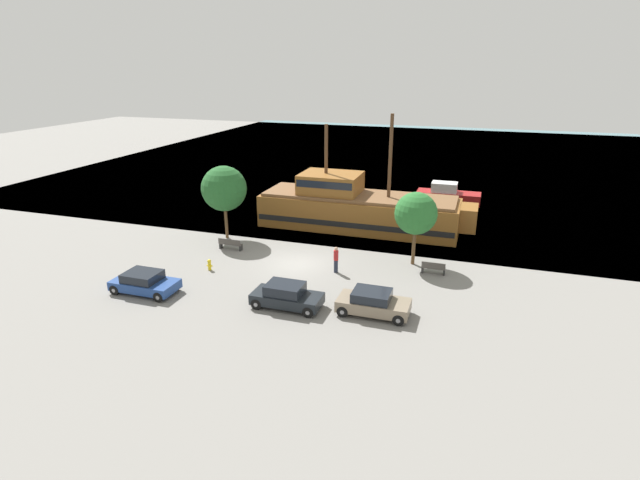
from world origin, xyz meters
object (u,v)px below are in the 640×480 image
(pirate_ship, at_px, (357,208))
(bench_promenade_east, at_px, (433,268))
(parked_car_curb_front, at_px, (144,282))
(moored_boat_outer, at_px, (291,196))
(parked_car_curb_rear, at_px, (373,303))
(pedestrian_walking_near, at_px, (336,259))
(moored_boat_dockside, at_px, (447,195))
(parked_car_curb_mid, at_px, (286,296))
(fire_hydrant, at_px, (209,264))
(bench_promenade_west, at_px, (230,244))

(pirate_ship, xyz_separation_m, bench_promenade_east, (7.31, -8.10, -1.28))
(parked_car_curb_front, bearing_deg, moored_boat_outer, 88.22)
(parked_car_curb_rear, xyz_separation_m, pedestrian_walking_near, (-3.64, 5.01, 0.23))
(moored_boat_dockside, height_order, parked_car_curb_rear, moored_boat_dockside)
(parked_car_curb_rear, distance_m, bench_promenade_east, 7.25)
(parked_car_curb_mid, relative_size, fire_hydrant, 5.27)
(moored_boat_dockside, xyz_separation_m, parked_car_curb_mid, (-6.83, -26.41, -0.04))
(fire_hydrant, bearing_deg, bench_promenade_west, 97.52)
(parked_car_curb_front, xyz_separation_m, fire_hydrant, (1.97, 4.32, -0.25))
(parked_car_curb_rear, xyz_separation_m, fire_hydrant, (-11.90, 2.71, -0.29))
(pirate_ship, distance_m, fire_hydrant, 14.18)
(bench_promenade_east, distance_m, bench_promenade_west, 15.02)
(pedestrian_walking_near, bearing_deg, moored_boat_dockside, 74.94)
(pirate_ship, height_order, parked_car_curb_mid, pirate_ship)
(pirate_ship, distance_m, parked_car_curb_rear, 15.62)
(fire_hydrant, height_order, pedestrian_walking_near, pedestrian_walking_near)
(pirate_ship, height_order, parked_car_curb_front, pirate_ship)
(pirate_ship, bearing_deg, parked_car_curb_rear, -72.40)
(parked_car_curb_mid, bearing_deg, parked_car_curb_rear, 8.21)
(fire_hydrant, bearing_deg, bench_promenade_east, 15.62)
(parked_car_curb_rear, bearing_deg, parked_car_curb_front, -173.37)
(pirate_ship, relative_size, bench_promenade_east, 11.53)
(pirate_ship, relative_size, bench_promenade_west, 9.92)
(pirate_ship, distance_m, pedestrian_walking_near, 9.94)
(moored_boat_dockside, height_order, bench_promenade_east, moored_boat_dockside)
(moored_boat_dockside, bearing_deg, pedestrian_walking_near, -105.06)
(pirate_ship, relative_size, parked_car_curb_front, 4.46)
(moored_boat_dockside, bearing_deg, pirate_ship, -121.48)
(parked_car_curb_front, bearing_deg, bench_promenade_east, 26.96)
(parked_car_curb_mid, distance_m, pedestrian_walking_near, 5.86)
(moored_boat_dockside, distance_m, pedestrian_walking_near, 21.42)
(parked_car_curb_front, xyz_separation_m, parked_car_curb_mid, (8.97, 0.91, 0.05))
(pirate_ship, relative_size, parked_car_curb_rear, 4.47)
(fire_hydrant, distance_m, bench_promenade_east, 15.05)
(moored_boat_dockside, bearing_deg, fire_hydrant, -121.02)
(parked_car_curb_mid, xyz_separation_m, fire_hydrant, (-7.00, 3.42, -0.29))
(parked_car_curb_mid, bearing_deg, parked_car_curb_front, -174.24)
(moored_boat_outer, distance_m, bench_promenade_west, 14.42)
(moored_boat_dockside, bearing_deg, bench_promenade_east, -87.97)
(moored_boat_outer, relative_size, parked_car_curb_mid, 1.53)
(moored_boat_dockside, bearing_deg, parked_car_curb_front, -120.04)
(parked_car_curb_mid, bearing_deg, bench_promenade_west, 135.57)
(moored_boat_dockside, relative_size, moored_boat_outer, 1.01)
(bench_promenade_east, distance_m, pedestrian_walking_near, 6.50)
(pedestrian_walking_near, bearing_deg, fire_hydrant, -164.40)
(parked_car_curb_mid, height_order, bench_promenade_west, parked_car_curb_mid)
(moored_boat_dockside, xyz_separation_m, fire_hydrant, (-13.82, -22.99, -0.34))
(parked_car_curb_front, height_order, pedestrian_walking_near, pedestrian_walking_near)
(pirate_ship, relative_size, fire_hydrant, 23.37)
(bench_promenade_west, relative_size, pedestrian_walking_near, 1.00)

